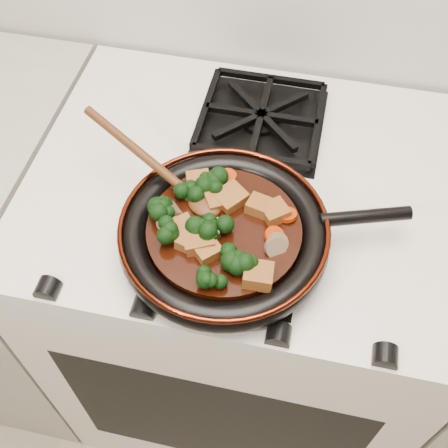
# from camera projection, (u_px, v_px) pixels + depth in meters

# --- Properties ---
(stove) EXTENTS (0.76, 0.60, 0.90)m
(stove) POSITION_uv_depth(u_px,v_px,m) (240.00, 302.00, 1.34)
(stove) COLOR white
(stove) RESTS_ON ground
(burner_grate_front) EXTENTS (0.23, 0.23, 0.03)m
(burner_grate_front) POSITION_uv_depth(u_px,v_px,m) (230.00, 240.00, 0.88)
(burner_grate_front) COLOR black
(burner_grate_front) RESTS_ON stove
(burner_grate_back) EXTENTS (0.23, 0.23, 0.03)m
(burner_grate_back) POSITION_uv_depth(u_px,v_px,m) (261.00, 118.00, 1.04)
(burner_grate_back) COLOR black
(burner_grate_back) RESTS_ON stove
(skillet) EXTENTS (0.44, 0.32, 0.05)m
(skillet) POSITION_uv_depth(u_px,v_px,m) (225.00, 234.00, 0.85)
(skillet) COLOR black
(skillet) RESTS_ON burner_grate_front
(braising_sauce) EXTENTS (0.23, 0.23, 0.02)m
(braising_sauce) POSITION_uv_depth(u_px,v_px,m) (224.00, 232.00, 0.85)
(braising_sauce) COLOR black
(braising_sauce) RESTS_ON skillet
(tofu_cube_0) EXTENTS (0.06, 0.06, 0.03)m
(tofu_cube_0) POSITION_uv_depth(u_px,v_px,m) (199.00, 240.00, 0.82)
(tofu_cube_0) COLOR brown
(tofu_cube_0) RESTS_ON braising_sauce
(tofu_cube_1) EXTENTS (0.05, 0.05, 0.02)m
(tofu_cube_1) POSITION_uv_depth(u_px,v_px,m) (206.00, 249.00, 0.81)
(tofu_cube_1) COLOR brown
(tofu_cube_1) RESTS_ON braising_sauce
(tofu_cube_2) EXTENTS (0.04, 0.05, 0.02)m
(tofu_cube_2) POSITION_uv_depth(u_px,v_px,m) (216.00, 201.00, 0.86)
(tofu_cube_2) COLOR brown
(tofu_cube_2) RESTS_ON braising_sauce
(tofu_cube_3) EXTENTS (0.05, 0.05, 0.02)m
(tofu_cube_3) POSITION_uv_depth(u_px,v_px,m) (183.00, 229.00, 0.83)
(tofu_cube_3) COLOR brown
(tofu_cube_3) RESTS_ON braising_sauce
(tofu_cube_4) EXTENTS (0.05, 0.05, 0.02)m
(tofu_cube_4) POSITION_uv_depth(u_px,v_px,m) (275.00, 212.00, 0.85)
(tofu_cube_4) COLOR brown
(tofu_cube_4) RESTS_ON braising_sauce
(tofu_cube_5) EXTENTS (0.04, 0.04, 0.02)m
(tofu_cube_5) POSITION_uv_depth(u_px,v_px,m) (259.00, 206.00, 0.86)
(tofu_cube_5) COLOR brown
(tofu_cube_5) RESTS_ON braising_sauce
(tofu_cube_6) EXTENTS (0.04, 0.04, 0.02)m
(tofu_cube_6) POSITION_uv_depth(u_px,v_px,m) (189.00, 241.00, 0.82)
(tofu_cube_6) COLOR brown
(tofu_cube_6) RESTS_ON braising_sauce
(tofu_cube_7) EXTENTS (0.05, 0.04, 0.03)m
(tofu_cube_7) POSITION_uv_depth(u_px,v_px,m) (199.00, 181.00, 0.89)
(tofu_cube_7) COLOR brown
(tofu_cube_7) RESTS_ON braising_sauce
(tofu_cube_8) EXTENTS (0.06, 0.06, 0.03)m
(tofu_cube_8) POSITION_uv_depth(u_px,v_px,m) (231.00, 198.00, 0.86)
(tofu_cube_8) COLOR brown
(tofu_cube_8) RESTS_ON braising_sauce
(tofu_cube_9) EXTENTS (0.04, 0.04, 0.03)m
(tofu_cube_9) POSITION_uv_depth(u_px,v_px,m) (258.00, 275.00, 0.78)
(tofu_cube_9) COLOR brown
(tofu_cube_9) RESTS_ON braising_sauce
(broccoli_floret_0) EXTENTS (0.07, 0.08, 0.07)m
(broccoli_floret_0) POSITION_uv_depth(u_px,v_px,m) (216.00, 231.00, 0.82)
(broccoli_floret_0) COLOR black
(broccoli_floret_0) RESTS_ON braising_sauce
(broccoli_floret_1) EXTENTS (0.08, 0.09, 0.06)m
(broccoli_floret_1) POSITION_uv_depth(u_px,v_px,m) (188.00, 195.00, 0.87)
(broccoli_floret_1) COLOR black
(broccoli_floret_1) RESTS_ON braising_sauce
(broccoli_floret_2) EXTENTS (0.07, 0.07, 0.06)m
(broccoli_floret_2) POSITION_uv_depth(u_px,v_px,m) (251.00, 272.00, 0.79)
(broccoli_floret_2) COLOR black
(broccoli_floret_2) RESTS_ON braising_sauce
(broccoli_floret_3) EXTENTS (0.08, 0.08, 0.07)m
(broccoli_floret_3) POSITION_uv_depth(u_px,v_px,m) (206.00, 183.00, 0.88)
(broccoli_floret_3) COLOR black
(broccoli_floret_3) RESTS_ON braising_sauce
(broccoli_floret_4) EXTENTS (0.08, 0.08, 0.07)m
(broccoli_floret_4) POSITION_uv_depth(u_px,v_px,m) (160.00, 212.00, 0.85)
(broccoli_floret_4) COLOR black
(broccoli_floret_4) RESTS_ON braising_sauce
(broccoli_floret_5) EXTENTS (0.08, 0.08, 0.07)m
(broccoli_floret_5) POSITION_uv_depth(u_px,v_px,m) (213.00, 278.00, 0.78)
(broccoli_floret_5) COLOR black
(broccoli_floret_5) RESTS_ON braising_sauce
(broccoli_floret_6) EXTENTS (0.07, 0.07, 0.06)m
(broccoli_floret_6) POSITION_uv_depth(u_px,v_px,m) (211.00, 185.00, 0.88)
(broccoli_floret_6) COLOR black
(broccoli_floret_6) RESTS_ON braising_sauce
(broccoli_floret_7) EXTENTS (0.08, 0.08, 0.07)m
(broccoli_floret_7) POSITION_uv_depth(u_px,v_px,m) (169.00, 232.00, 0.82)
(broccoli_floret_7) COLOR black
(broccoli_floret_7) RESTS_ON braising_sauce
(broccoli_floret_8) EXTENTS (0.08, 0.08, 0.07)m
(broccoli_floret_8) POSITION_uv_depth(u_px,v_px,m) (232.00, 257.00, 0.80)
(broccoli_floret_8) COLOR black
(broccoli_floret_8) RESTS_ON braising_sauce
(broccoli_floret_9) EXTENTS (0.08, 0.08, 0.06)m
(broccoli_floret_9) POSITION_uv_depth(u_px,v_px,m) (205.00, 227.00, 0.83)
(broccoli_floret_9) COLOR black
(broccoli_floret_9) RESTS_ON braising_sauce
(carrot_coin_0) EXTENTS (0.03, 0.03, 0.02)m
(carrot_coin_0) POSITION_uv_depth(u_px,v_px,m) (274.00, 236.00, 0.83)
(carrot_coin_0) COLOR #B12B04
(carrot_coin_0) RESTS_ON braising_sauce
(carrot_coin_1) EXTENTS (0.03, 0.03, 0.02)m
(carrot_coin_1) POSITION_uv_depth(u_px,v_px,m) (200.00, 195.00, 0.87)
(carrot_coin_1) COLOR #B12B04
(carrot_coin_1) RESTS_ON braising_sauce
(carrot_coin_2) EXTENTS (0.03, 0.03, 0.02)m
(carrot_coin_2) POSITION_uv_depth(u_px,v_px,m) (287.00, 215.00, 0.85)
(carrot_coin_2) COLOR #B12B04
(carrot_coin_2) RESTS_ON braising_sauce
(carrot_coin_3) EXTENTS (0.03, 0.03, 0.01)m
(carrot_coin_3) POSITION_uv_depth(u_px,v_px,m) (228.00, 176.00, 0.89)
(carrot_coin_3) COLOR #B12B04
(carrot_coin_3) RESTS_ON braising_sauce
(carrot_coin_4) EXTENTS (0.03, 0.03, 0.02)m
(carrot_coin_4) POSITION_uv_depth(u_px,v_px,m) (219.00, 226.00, 0.84)
(carrot_coin_4) COLOR #B12B04
(carrot_coin_4) RESTS_ON braising_sauce
(mushroom_slice_0) EXTENTS (0.04, 0.04, 0.02)m
(mushroom_slice_0) POSITION_uv_depth(u_px,v_px,m) (168.00, 223.00, 0.84)
(mushroom_slice_0) COLOR brown
(mushroom_slice_0) RESTS_ON braising_sauce
(mushroom_slice_1) EXTENTS (0.04, 0.04, 0.03)m
(mushroom_slice_1) POSITION_uv_depth(u_px,v_px,m) (173.00, 208.00, 0.85)
(mushroom_slice_1) COLOR brown
(mushroom_slice_1) RESTS_ON braising_sauce
(mushroom_slice_2) EXTENTS (0.04, 0.04, 0.03)m
(mushroom_slice_2) POSITION_uv_depth(u_px,v_px,m) (278.00, 243.00, 0.82)
(mushroom_slice_2) COLOR brown
(mushroom_slice_2) RESTS_ON braising_sauce
(mushroom_slice_3) EXTENTS (0.04, 0.04, 0.02)m
(mushroom_slice_3) POSITION_uv_depth(u_px,v_px,m) (202.00, 186.00, 0.88)
(mushroom_slice_3) COLOR brown
(mushroom_slice_3) RESTS_ON braising_sauce
(mushroom_slice_4) EXTENTS (0.04, 0.04, 0.03)m
(mushroom_slice_4) POSITION_uv_depth(u_px,v_px,m) (276.00, 247.00, 0.81)
(mushroom_slice_4) COLOR brown
(mushroom_slice_4) RESTS_ON braising_sauce
(wooden_spoon) EXTENTS (0.15, 0.10, 0.25)m
(wooden_spoon) POSITION_uv_depth(u_px,v_px,m) (169.00, 177.00, 0.87)
(wooden_spoon) COLOR #4D2710
(wooden_spoon) RESTS_ON braising_sauce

